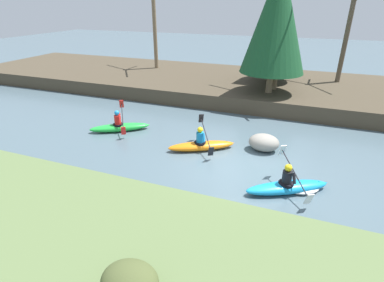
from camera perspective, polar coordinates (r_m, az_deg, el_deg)
ground_plane at (r=11.08m, az=9.41°, el=-5.08°), size 90.00×90.00×0.00m
riverbank_far at (r=20.16m, az=15.59°, el=9.62°), size 44.00×8.78×0.85m
conifer_tree_far_left at (r=19.80m, az=15.61°, el=20.54°), size 3.06×3.06×5.73m
conifer_tree_left at (r=16.97m, az=15.83°, el=21.64°), size 3.42×3.42×6.64m
bare_tree_upstream at (r=23.39m, az=-7.02°, el=21.51°), size 3.79×3.74×6.90m
bare_tree_mid_upstream at (r=17.83m, az=16.57°, el=18.69°), size 3.47×3.42×6.28m
bare_tree_mid_downstream at (r=21.08m, az=27.55°, el=18.01°), size 3.52×3.48×6.39m
shrub_clump_second at (r=5.99m, az=-11.77°, el=-24.73°), size 1.08×0.90×0.58m
kayaker_lead at (r=10.06m, az=18.24°, el=-8.18°), size 2.63×1.97×1.20m
kayaker_middle at (r=12.14m, az=1.87°, el=-0.71°), size 2.63×1.98×1.20m
kayaker_trailing at (r=14.32m, az=-13.55°, el=2.73°), size 2.58×2.01×1.20m
boulder_midstream at (r=12.38m, az=13.52°, el=-0.28°), size 1.22×0.95×0.69m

